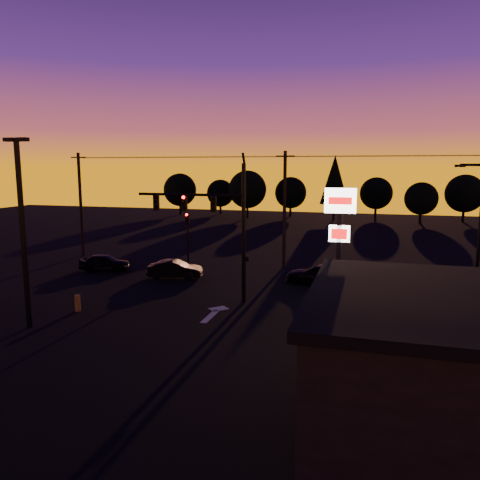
% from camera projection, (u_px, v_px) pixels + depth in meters
% --- Properties ---
extents(ground, '(120.00, 120.00, 0.00)m').
position_uv_depth(ground, '(194.00, 322.00, 23.82)').
color(ground, black).
rests_on(ground, ground).
extents(lane_arrow, '(1.20, 3.10, 0.01)m').
position_uv_depth(lane_arrow, '(214.00, 313.00, 25.27)').
color(lane_arrow, beige).
rests_on(lane_arrow, ground).
extents(traffic_signal_mast, '(6.79, 0.52, 8.58)m').
position_uv_depth(traffic_signal_mast, '(217.00, 217.00, 26.88)').
color(traffic_signal_mast, black).
rests_on(traffic_signal_mast, ground).
extents(secondary_signal, '(0.30, 0.31, 4.35)m').
position_uv_depth(secondary_signal, '(188.00, 232.00, 35.64)').
color(secondary_signal, black).
rests_on(secondary_signal, ground).
extents(parking_lot_light, '(1.25, 0.30, 9.14)m').
position_uv_depth(parking_lot_light, '(22.00, 221.00, 22.17)').
color(parking_lot_light, black).
rests_on(parking_lot_light, ground).
extents(pylon_sign, '(1.50, 0.28, 6.80)m').
position_uv_depth(pylon_sign, '(339.00, 227.00, 22.60)').
color(pylon_sign, black).
rests_on(pylon_sign, ground).
extents(streetlight, '(1.55, 0.35, 8.00)m').
position_uv_depth(streetlight, '(478.00, 232.00, 24.62)').
color(streetlight, black).
rests_on(streetlight, ground).
extents(utility_pole_0, '(1.40, 0.26, 9.00)m').
position_uv_depth(utility_pole_0, '(81.00, 204.00, 40.72)').
color(utility_pole_0, black).
rests_on(utility_pole_0, ground).
extents(utility_pole_1, '(1.40, 0.26, 9.00)m').
position_uv_depth(utility_pole_1, '(284.00, 209.00, 35.88)').
color(utility_pole_1, black).
rests_on(utility_pole_1, ground).
extents(power_wires, '(36.00, 1.22, 0.07)m').
position_uv_depth(power_wires, '(285.00, 157.00, 35.26)').
color(power_wires, black).
rests_on(power_wires, ground).
extents(bollard, '(0.30, 0.30, 0.90)m').
position_uv_depth(bollard, '(78.00, 303.00, 25.50)').
color(bollard, '#AC8022').
rests_on(bollard, ground).
extents(tree_0, '(5.36, 5.36, 6.74)m').
position_uv_depth(tree_0, '(180.00, 190.00, 76.64)').
color(tree_0, black).
rests_on(tree_0, ground).
extents(tree_1, '(4.54, 4.54, 5.71)m').
position_uv_depth(tree_1, '(220.00, 193.00, 77.97)').
color(tree_1, black).
rests_on(tree_1, ground).
extents(tree_2, '(5.77, 5.78, 7.26)m').
position_uv_depth(tree_2, '(247.00, 189.00, 71.46)').
color(tree_2, black).
rests_on(tree_2, ground).
extents(tree_3, '(4.95, 4.95, 6.22)m').
position_uv_depth(tree_3, '(291.00, 193.00, 73.74)').
color(tree_3, black).
rests_on(tree_3, ground).
extents(tree_4, '(4.18, 4.18, 9.50)m').
position_uv_depth(tree_4, '(335.00, 180.00, 68.67)').
color(tree_4, black).
rests_on(tree_4, ground).
extents(tree_5, '(4.95, 4.95, 6.22)m').
position_uv_depth(tree_5, '(376.00, 193.00, 72.14)').
color(tree_5, black).
rests_on(tree_5, ground).
extents(tree_6, '(4.54, 4.54, 5.71)m').
position_uv_depth(tree_6, '(421.00, 199.00, 64.87)').
color(tree_6, black).
rests_on(tree_6, ground).
extents(tree_7, '(5.36, 5.36, 6.74)m').
position_uv_depth(tree_7, '(465.00, 194.00, 66.01)').
color(tree_7, black).
rests_on(tree_7, ground).
extents(car_left, '(3.98, 2.35, 1.27)m').
position_uv_depth(car_left, '(105.00, 262.00, 35.44)').
color(car_left, black).
rests_on(car_left, ground).
extents(car_mid, '(4.03, 2.04, 1.27)m').
position_uv_depth(car_mid, '(175.00, 269.00, 33.07)').
color(car_mid, black).
rests_on(car_mid, ground).
extents(car_right, '(5.16, 3.44, 1.39)m').
position_uv_depth(car_right, '(320.00, 275.00, 30.98)').
color(car_right, black).
rests_on(car_right, ground).
extents(suv_parked, '(4.44, 5.60, 1.41)m').
position_uv_depth(suv_parked, '(383.00, 344.00, 18.87)').
color(suv_parked, black).
rests_on(suv_parked, ground).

